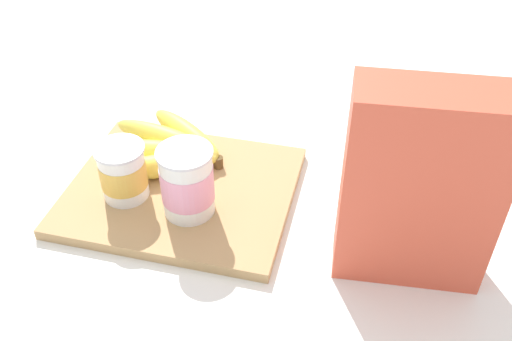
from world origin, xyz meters
TOP-DOWN VIEW (x-y plane):
  - ground_plane at (0.00, 0.00)m, footprint 2.40×2.40m
  - cutting_board at (0.00, 0.00)m, footprint 0.31×0.26m
  - cereal_box at (-0.31, 0.06)m, footprint 0.18×0.09m
  - yogurt_cup_front at (-0.03, 0.04)m, footprint 0.07×0.07m
  - yogurt_cup_back at (0.07, 0.03)m, footprint 0.07×0.07m
  - banana_bunch at (0.04, -0.06)m, footprint 0.19×0.19m

SIDE VIEW (x-z plane):
  - ground_plane at x=0.00m, z-range 0.00..0.00m
  - cutting_board at x=0.00m, z-range 0.00..0.02m
  - banana_bunch at x=0.04m, z-range 0.01..0.05m
  - yogurt_cup_back at x=0.07m, z-range 0.02..0.10m
  - yogurt_cup_front at x=-0.03m, z-range 0.02..0.11m
  - cereal_box at x=-0.31m, z-range 0.00..0.25m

